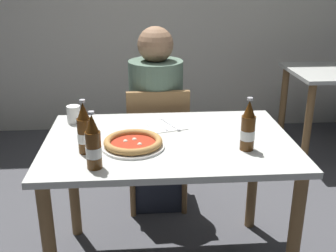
# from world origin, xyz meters

# --- Properties ---
(dining_table_main) EXTENTS (1.20, 0.80, 0.75)m
(dining_table_main) POSITION_xyz_m (0.00, 0.00, 0.64)
(dining_table_main) COLOR silver
(dining_table_main) RESTS_ON ground_plane
(chair_behind_table) EXTENTS (0.41, 0.41, 0.85)m
(chair_behind_table) POSITION_xyz_m (-0.03, 0.61, 0.48)
(chair_behind_table) COLOR olive
(chair_behind_table) RESTS_ON ground_plane
(diner_seated) EXTENTS (0.34, 0.34, 1.21)m
(diner_seated) POSITION_xyz_m (-0.03, 0.66, 0.58)
(diner_seated) COLOR #2D3342
(diner_seated) RESTS_ON ground_plane
(pizza_margherita_near) EXTENTS (0.29, 0.29, 0.04)m
(pizza_margherita_near) POSITION_xyz_m (-0.17, -0.08, 0.77)
(pizza_margherita_near) COLOR white
(pizza_margherita_near) RESTS_ON dining_table_main
(beer_bottle_left) EXTENTS (0.07, 0.07, 0.25)m
(beer_bottle_left) POSITION_xyz_m (0.35, -0.15, 0.85)
(beer_bottle_left) COLOR #512D0F
(beer_bottle_left) RESTS_ON dining_table_main
(beer_bottle_center) EXTENTS (0.07, 0.07, 0.25)m
(beer_bottle_center) POSITION_xyz_m (-0.38, -0.12, 0.85)
(beer_bottle_center) COLOR #512D0F
(beer_bottle_center) RESTS_ON dining_table_main
(beer_bottle_right) EXTENTS (0.07, 0.07, 0.25)m
(beer_bottle_right) POSITION_xyz_m (-0.33, -0.29, 0.85)
(beer_bottle_right) COLOR #512D0F
(beer_bottle_right) RESTS_ON dining_table_main
(napkin_with_cutlery) EXTENTS (0.22, 0.22, 0.01)m
(napkin_with_cutlery) POSITION_xyz_m (0.00, 0.19, 0.75)
(napkin_with_cutlery) COLOR white
(napkin_with_cutlery) RESTS_ON dining_table_main
(paper_cup) EXTENTS (0.07, 0.07, 0.09)m
(paper_cup) POSITION_xyz_m (-0.49, 0.27, 0.80)
(paper_cup) COLOR white
(paper_cup) RESTS_ON dining_table_main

